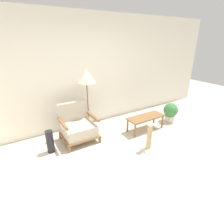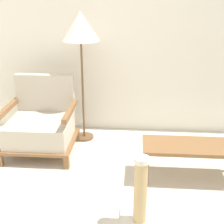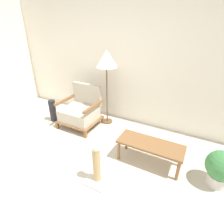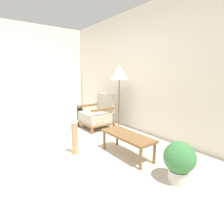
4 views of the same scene
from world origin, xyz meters
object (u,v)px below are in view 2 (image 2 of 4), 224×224
at_px(armchair, 41,125).
at_px(scratching_post, 140,200).
at_px(floor_lamp, 81,30).
at_px(coffee_table, 194,149).

distance_m(armchair, scratching_post, 1.54).
distance_m(armchair, floor_lamp, 1.12).
bearing_deg(scratching_post, armchair, 134.73).
height_order(floor_lamp, scratching_post, floor_lamp).
relative_size(coffee_table, scratching_post, 1.62).
xyz_separation_m(coffee_table, scratching_post, (-0.50, -0.67, -0.09)).
bearing_deg(floor_lamp, scratching_post, -65.34).
height_order(armchair, scratching_post, armchair).
xyz_separation_m(floor_lamp, scratching_post, (0.67, -1.46, -1.08)).
bearing_deg(coffee_table, armchair, 165.16).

